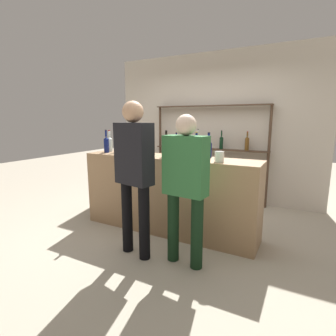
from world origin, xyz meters
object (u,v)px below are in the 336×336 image
object	(u,v)px
counter_bottle_5	(106,144)
wine_glass	(131,146)
counter_bottle_1	(209,148)
counter_bottle_3	(119,142)
counter_bottle_0	(110,143)
cork_jar	(219,157)
customer_right	(185,180)
counter_bottle_4	(166,147)
counter_bottle_2	(196,148)
customer_center	(134,167)

from	to	relation	value
counter_bottle_5	wine_glass	size ratio (longest dim) A/B	2.13
counter_bottle_1	counter_bottle_3	xyz separation A→B (m)	(-1.42, -0.07, 0.02)
counter_bottle_0	counter_bottle_1	xyz separation A→B (m)	(1.60, 0.08, -0.00)
cork_jar	customer_right	distance (m)	0.63
counter_bottle_3	counter_bottle_4	bearing A→B (deg)	-5.74
counter_bottle_2	customer_center	size ratio (longest dim) A/B	0.19
counter_bottle_3	counter_bottle_0	bearing A→B (deg)	-177.94
counter_bottle_0	cork_jar	distance (m)	1.84
counter_bottle_2	counter_bottle_4	distance (m)	0.42
counter_bottle_5	customer_right	size ratio (longest dim) A/B	0.21
counter_bottle_0	counter_bottle_2	xyz separation A→B (m)	(1.47, -0.02, 0.01)
counter_bottle_5	customer_center	bearing A→B (deg)	-35.09
wine_glass	counter_bottle_2	bearing A→B (deg)	5.48
counter_bottle_1	wine_glass	bearing A→B (deg)	-170.04
counter_bottle_4	customer_center	world-z (taller)	customer_center
counter_bottle_1	counter_bottle_5	size ratio (longest dim) A/B	0.97
cork_jar	customer_right	xyz separation A→B (m)	(-0.18, -0.57, -0.19)
counter_bottle_5	counter_bottle_3	bearing A→B (deg)	50.35
counter_bottle_1	wine_glass	xyz separation A→B (m)	(-1.10, -0.19, -0.00)
counter_bottle_5	customer_center	xyz separation A→B (m)	(1.01, -0.71, -0.15)
counter_bottle_1	counter_bottle_0	bearing A→B (deg)	-177.12
counter_bottle_5	wine_glass	xyz separation A→B (m)	(0.44, 0.03, -0.01)
counter_bottle_2	customer_right	size ratio (longest dim) A/B	0.21
counter_bottle_0	wine_glass	xyz separation A→B (m)	(0.50, -0.11, -0.00)
customer_center	counter_bottle_1	bearing A→B (deg)	-18.02
counter_bottle_4	customer_right	xyz separation A→B (m)	(0.60, -0.68, -0.26)
customer_right	wine_glass	bearing A→B (deg)	66.09
counter_bottle_0	wine_glass	size ratio (longest dim) A/B	2.05
counter_bottle_0	counter_bottle_3	xyz separation A→B (m)	(0.18, 0.01, 0.02)
counter_bottle_2	counter_bottle_5	size ratio (longest dim) A/B	0.98
counter_bottle_1	customer_center	distance (m)	1.08
counter_bottle_3	customer_right	xyz separation A→B (m)	(1.47, -0.77, -0.27)
counter_bottle_2	customer_right	bearing A→B (deg)	-76.12
counter_bottle_0	counter_bottle_5	world-z (taller)	counter_bottle_5
counter_bottle_1	counter_bottle_5	xyz separation A→B (m)	(-1.54, -0.22, 0.01)
counter_bottle_0	cork_jar	xyz separation A→B (m)	(1.83, -0.19, -0.06)
counter_bottle_4	customer_right	size ratio (longest dim) A/B	0.22
counter_bottle_0	counter_bottle_1	world-z (taller)	counter_bottle_1
counter_bottle_0	customer_center	bearing A→B (deg)	-38.52
customer_center	counter_bottle_3	bearing A→B (deg)	57.78
counter_bottle_2	customer_center	distance (m)	0.93
counter_bottle_0	cork_jar	world-z (taller)	counter_bottle_0
wine_glass	cork_jar	world-z (taller)	wine_glass
customer_center	wine_glass	bearing A→B (deg)	49.42
counter_bottle_3	customer_center	distance (m)	1.24
cork_jar	wine_glass	bearing A→B (deg)	176.52
counter_bottle_4	cork_jar	xyz separation A→B (m)	(0.78, -0.11, -0.07)
counter_bottle_1	counter_bottle_2	xyz separation A→B (m)	(-0.13, -0.10, 0.01)
customer_center	counter_bottle_4	bearing A→B (deg)	12.70
counter_bottle_1	counter_bottle_5	bearing A→B (deg)	-171.82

